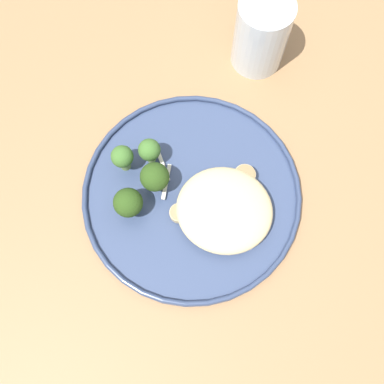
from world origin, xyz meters
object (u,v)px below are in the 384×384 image
object	(u,v)px
seared_scallop_tiny_bay	(241,201)
water_glass	(260,37)
seared_scallop_right_edge	(227,219)
broccoli_floret_right_tilted	(155,177)
seared_scallop_left_edge	(244,176)
broccoli_floret_small_sprig	(128,203)
seared_scallop_front_small	(210,187)
dinner_plate	(192,195)
broccoli_floret_split_head	(149,151)
seared_scallop_half_hidden	(221,201)
broccoli_floret_center_pile	(123,157)
seared_scallop_large_seared	(179,213)
seared_scallop_center_golden	(223,240)

from	to	relation	value
seared_scallop_tiny_bay	water_glass	world-z (taller)	water_glass
seared_scallop_right_edge	broccoli_floret_right_tilted	bearing A→B (deg)	166.61
seared_scallop_left_edge	seared_scallop_tiny_bay	bearing A→B (deg)	-83.91
broccoli_floret_small_sprig	seared_scallop_front_small	bearing A→B (deg)	29.23
dinner_plate	broccoli_floret_split_head	xyz separation A→B (m)	(-0.07, 0.03, 0.03)
seared_scallop_half_hidden	broccoli_floret_right_tilted	distance (m)	0.09
broccoli_floret_center_pile	seared_scallop_tiny_bay	bearing A→B (deg)	-4.79
seared_scallop_half_hidden	water_glass	world-z (taller)	water_glass
seared_scallop_large_seared	water_glass	bearing A→B (deg)	79.89
dinner_plate	seared_scallop_right_edge	world-z (taller)	seared_scallop_right_edge
broccoli_floret_center_pile	seared_scallop_front_small	bearing A→B (deg)	-2.12
seared_scallop_right_edge	seared_scallop_large_seared	world-z (taller)	seared_scallop_right_edge
seared_scallop_tiny_bay	broccoli_floret_right_tilted	bearing A→B (deg)	-178.11
seared_scallop_left_edge	seared_scallop_large_seared	distance (m)	0.10
seared_scallop_front_small	broccoli_floret_small_sprig	xyz separation A→B (m)	(-0.09, -0.05, 0.02)
seared_scallop_right_edge	seared_scallop_half_hidden	bearing A→B (deg)	121.78
seared_scallop_tiny_bay	broccoli_floret_small_sprig	size ratio (longest dim) A/B	0.56
broccoli_floret_center_pile	broccoli_floret_right_tilted	world-z (taller)	broccoli_floret_right_tilted
seared_scallop_left_edge	seared_scallop_large_seared	bearing A→B (deg)	-135.24
seared_scallop_half_hidden	seared_scallop_right_edge	size ratio (longest dim) A/B	1.34
seared_scallop_front_small	broccoli_floret_split_head	bearing A→B (deg)	166.04
seared_scallop_tiny_bay	seared_scallop_front_small	size ratio (longest dim) A/B	0.81
seared_scallop_left_edge	broccoli_floret_split_head	size ratio (longest dim) A/B	0.56
dinner_plate	seared_scallop_large_seared	xyz separation A→B (m)	(-0.01, -0.03, 0.01)
seared_scallop_left_edge	seared_scallop_half_hidden	distance (m)	0.05
broccoli_floret_right_tilted	broccoli_floret_split_head	size ratio (longest dim) A/B	1.13
seared_scallop_left_edge	seared_scallop_right_edge	world-z (taller)	seared_scallop_left_edge
dinner_plate	water_glass	bearing A→B (deg)	80.72
seared_scallop_front_small	broccoli_floret_split_head	xyz separation A→B (m)	(-0.09, 0.02, 0.02)
dinner_plate	water_glass	xyz separation A→B (m)	(0.04, 0.23, 0.04)
broccoli_floret_center_pile	broccoli_floret_small_sprig	bearing A→B (deg)	-66.34
seared_scallop_tiny_bay	seared_scallop_right_edge	size ratio (longest dim) A/B	1.12
seared_scallop_left_edge	water_glass	distance (m)	0.20
broccoli_floret_small_sprig	seared_scallop_right_edge	bearing A→B (deg)	6.91
seared_scallop_center_golden	seared_scallop_tiny_bay	bearing A→B (deg)	78.54
seared_scallop_right_edge	broccoli_floret_small_sprig	xyz separation A→B (m)	(-0.12, -0.02, 0.02)
seared_scallop_left_edge	water_glass	size ratio (longest dim) A/B	0.26
dinner_plate	broccoli_floret_small_sprig	distance (m)	0.09
seared_scallop_tiny_bay	broccoli_floret_right_tilted	size ratio (longest dim) A/B	0.51
seared_scallop_center_golden	seared_scallop_front_small	bearing A→B (deg)	117.29
seared_scallop_large_seared	water_glass	xyz separation A→B (m)	(0.05, 0.27, 0.03)
seared_scallop_front_small	seared_scallop_half_hidden	bearing A→B (deg)	-40.14
water_glass	broccoli_floret_small_sprig	bearing A→B (deg)	-111.89
seared_scallop_half_hidden	seared_scallop_large_seared	bearing A→B (deg)	-149.10
seared_scallop_center_golden	water_glass	xyz separation A→B (m)	(-0.02, 0.29, 0.03)
seared_scallop_half_hidden	seared_scallop_large_seared	distance (m)	0.06
broccoli_floret_small_sprig	broccoli_floret_right_tilted	bearing A→B (deg)	58.74
seared_scallop_large_seared	dinner_plate	bearing A→B (deg)	74.02
dinner_plate	seared_scallop_center_golden	distance (m)	0.08
seared_scallop_tiny_bay	seared_scallop_center_golden	size ratio (longest dim) A/B	0.88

